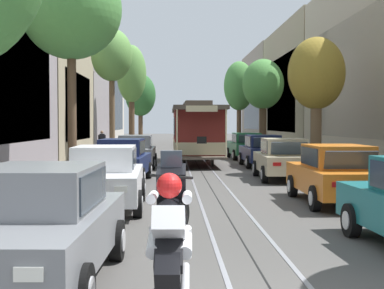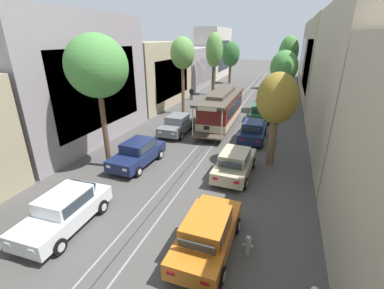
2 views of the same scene
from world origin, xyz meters
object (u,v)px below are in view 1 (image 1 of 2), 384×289
parked_car_orange_second_right (336,174)px  street_tree_kerb_left_mid (112,57)px  parked_car_beige_mid_right (283,159)px  street_tree_kerb_left_second (71,10)px  parked_car_green_fifth_right (246,146)px  motorcycle_with_rider (170,236)px  pedestrian_on_right_pavement (102,141)px  cable_car_trolley (196,132)px  parked_car_grey_fourth_left (136,151)px  street_tree_kerb_right_mid (263,85)px  street_tree_kerb_right_fourth (239,87)px  parked_car_navy_mid_left (122,160)px  street_tree_kerb_left_far (140,96)px  parked_car_grey_near_left (37,225)px  parked_car_navy_fourth_right (262,151)px  street_tree_kerb_left_fourth (131,76)px  parked_car_white_second_left (105,177)px  street_tree_kerb_right_second (316,76)px

parked_car_orange_second_right → street_tree_kerb_left_mid: street_tree_kerb_left_mid is taller
parked_car_beige_mid_right → street_tree_kerb_left_second: size_ratio=0.56×
parked_car_green_fifth_right → motorcycle_with_rider: size_ratio=2.37×
pedestrian_on_right_pavement → cable_car_trolley: bearing=-57.4°
pedestrian_on_right_pavement → parked_car_orange_second_right: bearing=-69.3°
parked_car_grey_fourth_left → street_tree_kerb_left_second: street_tree_kerb_left_second is taller
street_tree_kerb_right_mid → street_tree_kerb_right_fourth: bearing=89.3°
parked_car_navy_mid_left → street_tree_kerb_right_mid: 18.84m
street_tree_kerb_left_far → parked_car_grey_near_left: bearing=-88.3°
parked_car_navy_fourth_right → motorcycle_with_rider: (-4.48, -21.40, 0.17)m
parked_car_grey_fourth_left → pedestrian_on_right_pavement: bearing=104.2°
street_tree_kerb_left_second → motorcycle_with_rider: bearing=-75.6°
street_tree_kerb_left_fourth → street_tree_kerb_left_far: (0.05, 11.14, -1.00)m
parked_car_orange_second_right → street_tree_kerb_left_fourth: bearing=104.7°
parked_car_grey_near_left → parked_car_navy_fourth_right: (6.27, 19.78, 0.00)m
motorcycle_with_rider → pedestrian_on_right_pavement: bearing=98.5°
motorcycle_with_rider → parked_car_grey_fourth_left: bearing=94.9°
street_tree_kerb_left_fourth → parked_car_green_fifth_right: bearing=-54.5°
street_tree_kerb_left_second → street_tree_kerb_right_mid: bearing=61.1°
parked_car_white_second_left → pedestrian_on_right_pavement: 25.91m
parked_car_white_second_left → motorcycle_with_rider: (1.70, -8.14, 0.17)m
parked_car_orange_second_right → street_tree_kerb_left_far: size_ratio=0.62×
parked_car_green_fifth_right → street_tree_kerb_right_second: (1.67, -9.79, 3.37)m
parked_car_green_fifth_right → street_tree_kerb_left_second: street_tree_kerb_left_second is taller
street_tree_kerb_right_fourth → parked_car_navy_fourth_right: bearing=-94.2°
cable_car_trolley → street_tree_kerb_left_second: bearing=-115.3°
parked_car_grey_fourth_left → pedestrian_on_right_pavement: pedestrian_on_right_pavement is taller
parked_car_orange_second_right → street_tree_kerb_left_fourth: size_ratio=0.52×
parked_car_white_second_left → parked_car_green_fifth_right: size_ratio=1.00×
street_tree_kerb_left_fourth → street_tree_kerb_right_second: (9.36, -20.55, -1.74)m
parked_car_white_second_left → street_tree_kerb_right_fourth: size_ratio=0.55×
parked_car_navy_fourth_right → parked_car_white_second_left: bearing=-115.0°
parked_car_grey_fourth_left → parked_car_navy_fourth_right: 6.28m
street_tree_kerb_left_far → parked_car_white_second_left: bearing=-87.9°
parked_car_beige_mid_right → parked_car_navy_mid_left: bearing=-174.3°
parked_car_navy_mid_left → parked_car_grey_fourth_left: 6.41m
parked_car_grey_fourth_left → parked_car_orange_second_right: (6.18, -12.09, 0.00)m
cable_car_trolley → motorcycle_with_rider: 23.94m
parked_car_grey_near_left → street_tree_kerb_right_mid: bearing=75.0°
parked_car_white_second_left → cable_car_trolley: bearing=79.2°
cable_car_trolley → parked_car_grey_fourth_left: bearing=-135.9°
parked_car_navy_mid_left → parked_car_grey_fourth_left: (0.08, 6.41, 0.00)m
street_tree_kerb_left_second → street_tree_kerb_left_mid: street_tree_kerb_left_second is taller
street_tree_kerb_left_fourth → street_tree_kerb_left_far: street_tree_kerb_left_fourth is taller
parked_car_orange_second_right → street_tree_kerb_left_far: bearing=100.7°
parked_car_orange_second_right → street_tree_kerb_right_fourth: size_ratio=0.55×
parked_car_navy_fourth_right → street_tree_kerb_left_fourth: bearing=114.9°
street_tree_kerb_right_mid → street_tree_kerb_left_mid: bearing=-157.0°
parked_car_navy_mid_left → street_tree_kerb_right_fourth: (8.14, 31.53, 4.81)m
street_tree_kerb_right_fourth → cable_car_trolley: (-4.98, -22.14, -3.94)m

